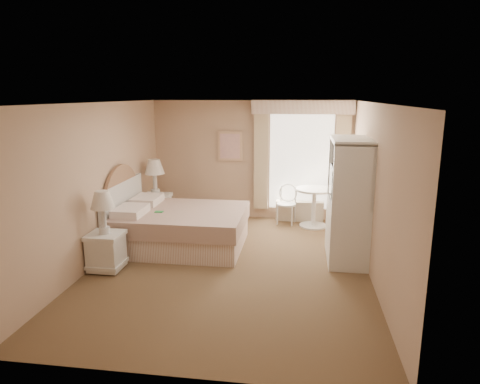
% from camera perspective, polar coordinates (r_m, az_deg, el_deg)
% --- Properties ---
extents(room, '(4.21, 5.51, 2.51)m').
position_cam_1_polar(room, '(6.42, -1.33, 0.59)').
color(room, brown).
rests_on(room, ground).
extents(window, '(2.05, 0.22, 2.51)m').
position_cam_1_polar(window, '(8.94, 8.16, 4.54)').
color(window, white).
rests_on(window, room).
extents(framed_art, '(0.52, 0.04, 0.62)m').
position_cam_1_polar(framed_art, '(9.09, -1.34, 6.14)').
color(framed_art, tan).
rests_on(framed_art, room).
extents(bed, '(2.21, 1.74, 1.54)m').
position_cam_1_polar(bed, '(7.59, -8.73, -4.49)').
color(bed, tan).
rests_on(bed, room).
extents(nightstand_near, '(0.50, 0.50, 1.21)m').
position_cam_1_polar(nightstand_near, '(6.79, -17.50, -6.27)').
color(nightstand_near, white).
rests_on(nightstand_near, room).
extents(nightstand_far, '(0.55, 0.55, 1.34)m').
position_cam_1_polar(nightstand_far, '(8.82, -11.16, -1.23)').
color(nightstand_far, white).
rests_on(nightstand_far, room).
extents(round_table, '(0.75, 0.75, 0.79)m').
position_cam_1_polar(round_table, '(8.70, 9.84, -1.22)').
color(round_table, silver).
rests_on(round_table, room).
extents(cafe_chair, '(0.46, 0.46, 0.82)m').
position_cam_1_polar(cafe_chair, '(8.89, 6.30, -1.16)').
color(cafe_chair, silver).
rests_on(cafe_chair, room).
extents(armoire, '(0.59, 1.18, 1.97)m').
position_cam_1_polar(armoire, '(7.03, 14.21, -2.38)').
color(armoire, white).
rests_on(armoire, room).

